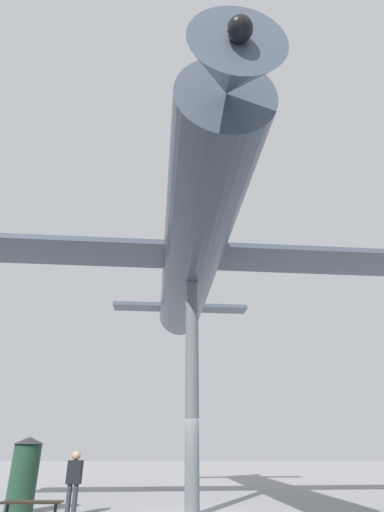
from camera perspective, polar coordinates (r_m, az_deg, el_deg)
support_pylon_central at (r=13.14m, az=-0.00°, el=-18.03°), size 0.43×0.43×6.92m
suspended_airplane at (r=14.20m, az=0.09°, el=0.46°), size 21.17×16.40×3.37m
visitor_person at (r=13.46m, az=-16.51°, el=-28.13°), size 0.41×0.24×1.62m
plaza_bench at (r=12.53m, az=-21.88°, el=-30.02°), size 1.52×0.46×0.50m
info_kiosk at (r=14.27m, az=-22.85°, el=-26.67°), size 0.91×0.91×2.01m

